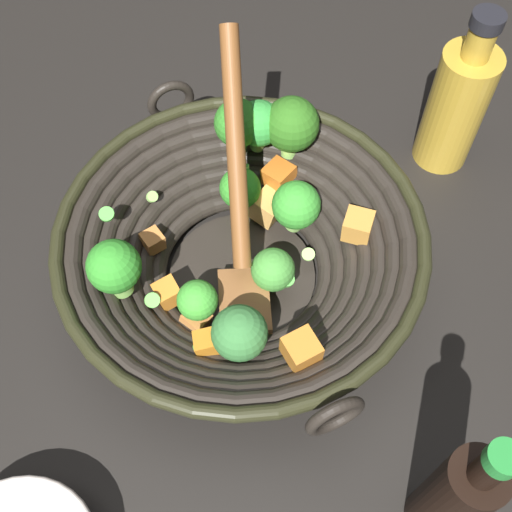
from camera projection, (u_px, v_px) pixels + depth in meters
ground_plane at (242, 278)px, 0.69m from camera, size 4.00×4.00×0.00m
wok at (242, 246)px, 0.64m from camera, size 0.36×0.39×0.22m
soy_sauce_bottle at (455, 496)px, 0.50m from camera, size 0.05×0.05×0.20m
cooking_oil_bottle at (457, 105)px, 0.71m from camera, size 0.06×0.06×0.20m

